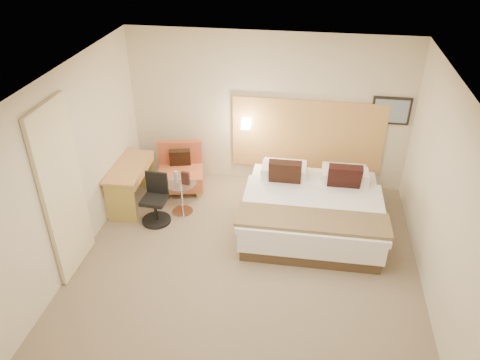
% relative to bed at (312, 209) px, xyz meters
% --- Properties ---
extents(floor, '(4.80, 5.00, 0.02)m').
position_rel_bed_xyz_m(floor, '(-0.87, -1.16, -0.34)').
color(floor, '#786751').
rests_on(floor, ground).
extents(ceiling, '(4.80, 5.00, 0.02)m').
position_rel_bed_xyz_m(ceiling, '(-0.87, -1.16, 2.38)').
color(ceiling, silver).
rests_on(ceiling, floor).
extents(wall_back, '(4.80, 0.02, 2.70)m').
position_rel_bed_xyz_m(wall_back, '(-0.87, 1.35, 1.02)').
color(wall_back, beige).
rests_on(wall_back, floor).
extents(wall_front, '(4.80, 0.02, 2.70)m').
position_rel_bed_xyz_m(wall_front, '(-0.87, -3.67, 1.02)').
color(wall_front, beige).
rests_on(wall_front, floor).
extents(wall_left, '(0.02, 5.00, 2.70)m').
position_rel_bed_xyz_m(wall_left, '(-3.28, -1.16, 1.02)').
color(wall_left, beige).
rests_on(wall_left, floor).
extents(wall_right, '(0.02, 5.00, 2.70)m').
position_rel_bed_xyz_m(wall_right, '(1.54, -1.16, 1.02)').
color(wall_right, beige).
rests_on(wall_right, floor).
extents(headboard_panel, '(2.60, 0.04, 1.30)m').
position_rel_bed_xyz_m(headboard_panel, '(-0.17, 1.31, 0.62)').
color(headboard_panel, tan).
rests_on(headboard_panel, wall_back).
extents(art_frame, '(0.62, 0.03, 0.47)m').
position_rel_bed_xyz_m(art_frame, '(1.15, 1.32, 1.17)').
color(art_frame, black).
rests_on(art_frame, wall_back).
extents(art_canvas, '(0.54, 0.01, 0.39)m').
position_rel_bed_xyz_m(art_canvas, '(1.15, 1.30, 1.17)').
color(art_canvas, '#768DA2').
rests_on(art_canvas, wall_back).
extents(lamp_arm, '(0.02, 0.12, 0.02)m').
position_rel_bed_xyz_m(lamp_arm, '(-1.22, 1.26, 0.82)').
color(lamp_arm, white).
rests_on(lamp_arm, wall_back).
extents(lamp_shade, '(0.15, 0.15, 0.15)m').
position_rel_bed_xyz_m(lamp_shade, '(-1.22, 1.20, 0.82)').
color(lamp_shade, '#FFEDC6').
rests_on(lamp_shade, wall_back).
extents(curtain, '(0.06, 0.90, 2.42)m').
position_rel_bed_xyz_m(curtain, '(-3.23, -1.41, 0.89)').
color(curtain, beige).
rests_on(curtain, wall_left).
extents(bottle_a, '(0.07, 0.07, 0.20)m').
position_rel_bed_xyz_m(bottle_a, '(-2.18, 0.07, 0.33)').
color(bottle_a, '#8DC0DA').
rests_on(bottle_a, side_table).
extents(menu_folder, '(0.14, 0.07, 0.22)m').
position_rel_bed_xyz_m(menu_folder, '(-2.01, 0.04, 0.34)').
color(menu_folder, '#351B15').
rests_on(menu_folder, side_table).
extents(bed, '(2.14, 2.06, 1.03)m').
position_rel_bed_xyz_m(bed, '(0.00, 0.00, 0.00)').
color(bed, '#463423').
rests_on(bed, floor).
extents(lounge_chair, '(0.90, 0.83, 0.81)m').
position_rel_bed_xyz_m(lounge_chair, '(-2.33, 0.80, -0.01)').
color(lounge_chair, tan).
rests_on(lounge_chair, floor).
extents(side_table, '(0.57, 0.57, 0.56)m').
position_rel_bed_xyz_m(side_table, '(-2.11, 0.06, -0.02)').
color(side_table, silver).
rests_on(side_table, floor).
extents(desk, '(0.58, 1.18, 0.72)m').
position_rel_bed_xyz_m(desk, '(-2.98, 0.18, 0.23)').
color(desk, '#BD864A').
rests_on(desk, floor).
extents(desk_chair, '(0.48, 0.48, 0.82)m').
position_rel_bed_xyz_m(desk_chair, '(-2.45, -0.23, 0.00)').
color(desk_chair, black).
rests_on(desk_chair, floor).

